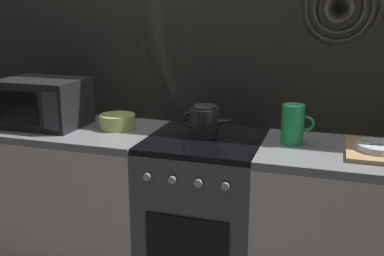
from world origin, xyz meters
TOP-DOWN VIEW (x-y plane):
  - back_wall at (0.00, 0.32)m, footprint 3.60×0.05m
  - counter_left at (-0.90, 0.00)m, footprint 1.20×0.60m
  - stove_unit at (-0.00, -0.00)m, footprint 0.60×0.63m
  - counter_right at (0.90, 0.00)m, footprint 1.20×0.60m
  - microwave at (-0.96, -0.02)m, footprint 0.46×0.35m
  - kettle at (-0.01, 0.04)m, footprint 0.28×0.15m
  - mixing_bowl at (-0.52, 0.04)m, footprint 0.20×0.20m
  - pitcher at (0.44, 0.04)m, footprint 0.16×0.11m
  - dish_pile at (0.85, 0.01)m, footprint 0.30×0.40m

SIDE VIEW (x-z plane):
  - stove_unit at x=0.00m, z-range 0.00..0.90m
  - counter_left at x=-0.90m, z-range 0.00..0.90m
  - counter_right at x=0.90m, z-range 0.00..0.90m
  - dish_pile at x=0.85m, z-range 0.89..0.95m
  - mixing_bowl at x=-0.52m, z-range 0.90..0.98m
  - kettle at x=-0.01m, z-range 0.90..1.06m
  - pitcher at x=0.44m, z-range 0.90..1.10m
  - microwave at x=-0.96m, z-range 0.90..1.17m
  - back_wall at x=0.00m, z-range 0.00..2.40m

